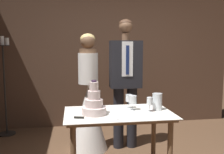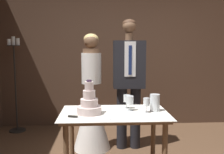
{
  "view_description": "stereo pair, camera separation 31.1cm",
  "coord_description": "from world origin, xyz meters",
  "views": [
    {
      "loc": [
        -0.71,
        -2.49,
        1.48
      ],
      "look_at": [
        -0.23,
        0.56,
        1.11
      ],
      "focal_mm": 40.0,
      "sensor_mm": 36.0,
      "label": 1
    },
    {
      "loc": [
        -0.4,
        -2.53,
        1.48
      ],
      "look_at": [
        -0.23,
        0.56,
        1.11
      ],
      "focal_mm": 40.0,
      "sensor_mm": 36.0,
      "label": 2
    }
  ],
  "objects": [
    {
      "name": "cake_table",
      "position": [
        -0.23,
        0.1,
        0.67
      ],
      "size": [
        1.16,
        0.71,
        0.78
      ],
      "color": "brown",
      "rests_on": "ground_plane"
    },
    {
      "name": "wine_glass_near",
      "position": [
        -0.05,
        0.17,
        0.89
      ],
      "size": [
        0.08,
        0.08,
        0.17
      ],
      "color": "silver",
      "rests_on": "cake_table"
    },
    {
      "name": "wine_glass_far",
      "position": [
        0.11,
        0.09,
        0.88
      ],
      "size": [
        0.07,
        0.07,
        0.16
      ],
      "color": "silver",
      "rests_on": "cake_table"
    },
    {
      "name": "cake_knife",
      "position": [
        -0.58,
        -0.09,
        0.78
      ],
      "size": [
        0.44,
        0.13,
        0.02
      ],
      "rotation": [
        0.0,
        0.0,
        -0.25
      ],
      "color": "silver",
      "rests_on": "cake_table"
    },
    {
      "name": "tiered_cake",
      "position": [
        -0.5,
        0.06,
        0.89
      ],
      "size": [
        0.26,
        0.26,
        0.37
      ],
      "color": "beige",
      "rests_on": "cake_table"
    },
    {
      "name": "candle_stand",
      "position": [
        -1.85,
        1.85,
        0.83
      ],
      "size": [
        0.28,
        0.28,
        1.66
      ],
      "color": "black",
      "rests_on": "ground_plane"
    },
    {
      "name": "bride",
      "position": [
        -0.5,
        1.01,
        0.61
      ],
      "size": [
        0.54,
        0.54,
        1.67
      ],
      "color": "white",
      "rests_on": "ground_plane"
    },
    {
      "name": "hurricane_candle",
      "position": [
        0.22,
        0.14,
        0.87
      ],
      "size": [
        0.11,
        0.11,
        0.19
      ],
      "color": "silver",
      "rests_on": "cake_table"
    },
    {
      "name": "wine_glass_middle",
      "position": [
        -0.08,
        0.28,
        0.89
      ],
      "size": [
        0.08,
        0.08,
        0.16
      ],
      "color": "silver",
      "rests_on": "cake_table"
    },
    {
      "name": "wall_back",
      "position": [
        0.0,
        2.2,
        1.37
      ],
      "size": [
        4.66,
        0.12,
        2.75
      ],
      "primitive_type": "cube",
      "color": "#513828",
      "rests_on": "ground_plane"
    },
    {
      "name": "groom",
      "position": [
        0.04,
        1.01,
        1.04
      ],
      "size": [
        0.45,
        0.25,
        1.87
      ],
      "color": "black",
      "rests_on": "ground_plane"
    }
  ]
}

